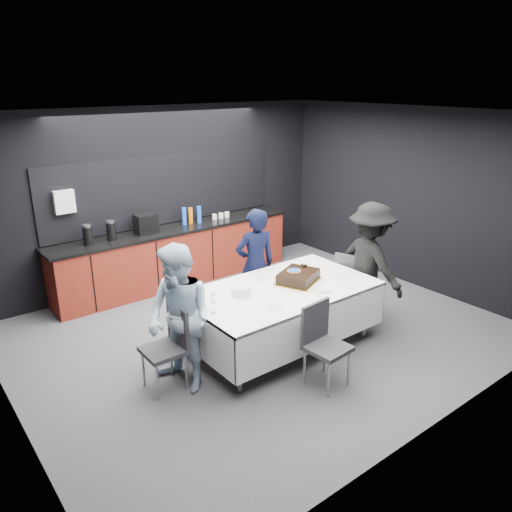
% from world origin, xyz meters
% --- Properties ---
extents(ground, '(6.00, 6.00, 0.00)m').
position_xyz_m(ground, '(0.00, 0.00, 0.00)').
color(ground, '#48494E').
rests_on(ground, ground).
extents(room_shell, '(6.04, 5.04, 2.82)m').
position_xyz_m(room_shell, '(0.00, 0.00, 1.86)').
color(room_shell, white).
rests_on(room_shell, ground).
extents(kitchenette, '(4.10, 0.64, 2.05)m').
position_xyz_m(kitchenette, '(-0.02, 2.22, 0.54)').
color(kitchenette, maroon).
rests_on(kitchenette, ground).
extents(party_table, '(2.32, 1.32, 0.78)m').
position_xyz_m(party_table, '(0.00, -0.40, 0.64)').
color(party_table, '#99999E').
rests_on(party_table, ground).
extents(cake_assembly, '(0.67, 0.62, 0.17)m').
position_xyz_m(cake_assembly, '(0.29, -0.38, 0.85)').
color(cake_assembly, gold).
rests_on(cake_assembly, party_table).
extents(plate_stack, '(0.24, 0.24, 0.10)m').
position_xyz_m(plate_stack, '(-0.50, -0.26, 0.83)').
color(plate_stack, white).
rests_on(plate_stack, party_table).
extents(loose_plate_near, '(0.18, 0.18, 0.01)m').
position_xyz_m(loose_plate_near, '(-0.40, -0.78, 0.78)').
color(loose_plate_near, white).
rests_on(loose_plate_near, party_table).
extents(loose_plate_right_a, '(0.19, 0.19, 0.01)m').
position_xyz_m(loose_plate_right_a, '(0.71, -0.21, 0.78)').
color(loose_plate_right_a, white).
rests_on(loose_plate_right_a, party_table).
extents(loose_plate_right_b, '(0.20, 0.20, 0.01)m').
position_xyz_m(loose_plate_right_b, '(0.79, -0.63, 0.78)').
color(loose_plate_right_b, white).
rests_on(loose_plate_right_b, party_table).
extents(loose_plate_far, '(0.18, 0.18, 0.01)m').
position_xyz_m(loose_plate_far, '(0.01, -0.03, 0.78)').
color(loose_plate_far, white).
rests_on(loose_plate_far, party_table).
extents(fork_pile, '(0.19, 0.14, 0.03)m').
position_xyz_m(fork_pile, '(0.32, -0.80, 0.79)').
color(fork_pile, white).
rests_on(fork_pile, party_table).
extents(champagne_flute, '(0.06, 0.06, 0.22)m').
position_xyz_m(champagne_flute, '(-1.03, -0.47, 0.94)').
color(champagne_flute, white).
rests_on(champagne_flute, party_table).
extents(chair_left, '(0.43, 0.43, 0.92)m').
position_xyz_m(chair_left, '(-1.50, -0.33, 0.53)').
color(chair_left, '#2F2F34').
rests_on(chair_left, ground).
extents(chair_right, '(0.54, 0.54, 0.92)m').
position_xyz_m(chair_right, '(1.34, -0.34, 0.53)').
color(chair_right, '#2F2F34').
rests_on(chair_right, ground).
extents(chair_near, '(0.45, 0.45, 0.92)m').
position_xyz_m(chair_near, '(-0.17, -1.29, 0.53)').
color(chair_near, '#2F2F34').
rests_on(chair_near, ground).
extents(person_center, '(0.65, 0.50, 1.58)m').
position_xyz_m(person_center, '(0.22, 0.39, 0.79)').
color(person_center, black).
rests_on(person_center, ground).
extents(person_left, '(0.75, 0.89, 1.61)m').
position_xyz_m(person_left, '(-1.42, -0.42, 0.81)').
color(person_left, silver).
rests_on(person_left, ground).
extents(person_right, '(0.71, 1.13, 1.67)m').
position_xyz_m(person_right, '(1.38, -0.61, 0.84)').
color(person_right, black).
rests_on(person_right, ground).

